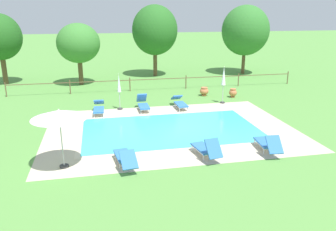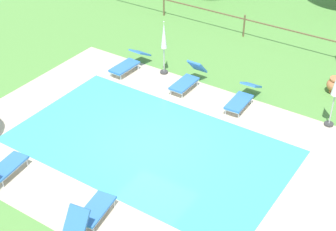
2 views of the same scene
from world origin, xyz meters
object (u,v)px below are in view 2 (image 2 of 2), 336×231
sun_lounger_north_far (188,79)px  patio_umbrella_closed_row_west (164,41)px  sun_lounger_north_near_steps (90,213)px  sun_lounger_north_end (1,170)px  terracotta_urn_by_tree (335,85)px  sun_lounger_south_mid (243,97)px  sun_lounger_south_near_corner (129,63)px

sun_lounger_north_far → patio_umbrella_closed_row_west: (-1.40, 0.43, 1.06)m
sun_lounger_north_near_steps → sun_lounger_north_far: size_ratio=1.01×
sun_lounger_north_end → sun_lounger_north_far: bearing=76.8°
sun_lounger_north_end → terracotta_urn_by_tree: (6.60, 10.40, -0.03)m
sun_lounger_north_far → sun_lounger_south_mid: sun_lounger_north_far is taller
sun_lounger_north_end → patio_umbrella_closed_row_west: 8.16m
sun_lounger_south_mid → patio_umbrella_closed_row_west: 3.90m
terracotta_urn_by_tree → sun_lounger_north_far: bearing=-150.3°
sun_lounger_north_far → terracotta_urn_by_tree: 5.55m
sun_lounger_north_far → patio_umbrella_closed_row_west: patio_umbrella_closed_row_west is taller
sun_lounger_south_near_corner → terracotta_urn_by_tree: bearing=21.3°
sun_lounger_north_near_steps → sun_lounger_north_end: (-3.39, -0.10, -0.03)m
sun_lounger_north_near_steps → patio_umbrella_closed_row_west: size_ratio=0.85×
sun_lounger_north_end → sun_lounger_south_near_corner: (-0.91, 7.47, -0.01)m
sun_lounger_south_near_corner → terracotta_urn_by_tree: sun_lounger_south_near_corner is taller
patio_umbrella_closed_row_west → terracotta_urn_by_tree: size_ratio=3.59×
sun_lounger_north_near_steps → sun_lounger_south_mid: size_ratio=0.92×
sun_lounger_south_near_corner → patio_umbrella_closed_row_west: patio_umbrella_closed_row_west is taller
sun_lounger_north_far → terracotta_urn_by_tree: size_ratio=3.03×
sun_lounger_south_mid → terracotta_urn_by_tree: (2.50, 2.76, -0.02)m
sun_lounger_north_end → terracotta_urn_by_tree: bearing=57.6°
sun_lounger_north_far → sun_lounger_north_end: bearing=-103.2°
sun_lounger_north_near_steps → sun_lounger_south_mid: sun_lounger_north_near_steps is taller
sun_lounger_north_near_steps → terracotta_urn_by_tree: (3.22, 10.30, -0.06)m
sun_lounger_south_near_corner → terracotta_urn_by_tree: size_ratio=3.30×
sun_lounger_north_far → patio_umbrella_closed_row_west: bearing=162.8°
sun_lounger_south_mid → patio_umbrella_closed_row_west: size_ratio=0.92×
sun_lounger_north_end → sun_lounger_south_near_corner: sun_lounger_north_end is taller
patio_umbrella_closed_row_west → sun_lounger_north_end: bearing=-92.7°
sun_lounger_north_end → sun_lounger_south_near_corner: 7.53m
sun_lounger_north_end → terracotta_urn_by_tree: sun_lounger_north_end is taller
terracotta_urn_by_tree → patio_umbrella_closed_row_west: bearing=-159.5°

